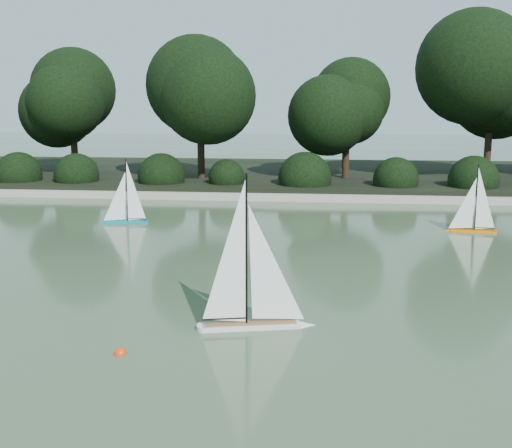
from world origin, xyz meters
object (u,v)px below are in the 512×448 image
object	(u,v)px
sailboat_white_b	(260,303)
sailboat_teal	(122,213)
sailboat_orange	(469,221)
race_buoy	(120,354)

from	to	relation	value
sailboat_white_b	sailboat_teal	size ratio (longest dim) A/B	1.32
sailboat_orange	sailboat_teal	distance (m)	6.79
sailboat_orange	sailboat_teal	xyz separation A→B (m)	(-6.79, 0.14, 0.00)
sailboat_teal	race_buoy	bearing A→B (deg)	-72.51
sailboat_white_b	sailboat_teal	distance (m)	6.63
sailboat_white_b	sailboat_orange	size ratio (longest dim) A/B	1.34
sailboat_white_b	sailboat_teal	world-z (taller)	sailboat_white_b
sailboat_white_b	race_buoy	world-z (taller)	sailboat_white_b
sailboat_orange	sailboat_white_b	bearing A→B (deg)	-121.50
sailboat_orange	sailboat_teal	bearing A→B (deg)	178.83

